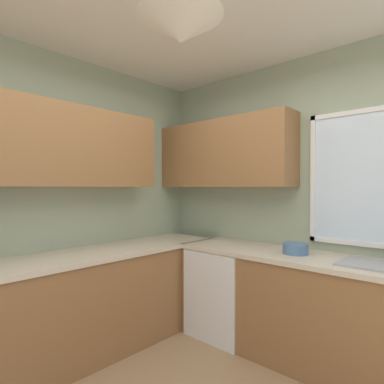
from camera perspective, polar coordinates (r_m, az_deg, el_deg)
room_shell at (r=2.54m, az=-5.82°, el=10.02°), size 3.53×3.60×2.72m
counter_run_left at (r=2.94m, az=-23.10°, el=-19.15°), size 0.65×3.21×0.88m
counter_run_back at (r=2.91m, az=22.76°, el=-19.40°), size 2.62×0.65×0.88m
dishwasher at (r=3.31m, az=6.20°, el=-17.23°), size 0.60×0.60×0.84m
bowl at (r=2.87m, az=18.06°, el=-9.61°), size 0.21×0.21×0.09m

